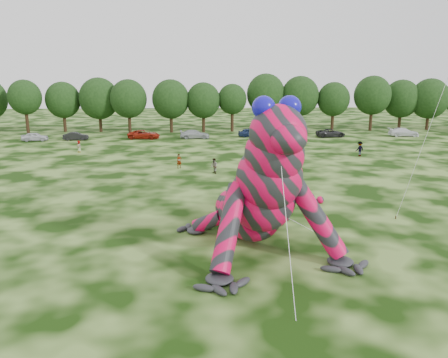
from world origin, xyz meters
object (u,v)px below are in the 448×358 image
at_px(tree_11, 300,103).
at_px(car_1, 76,136).
at_px(tree_7, 171,106).
at_px(car_6, 331,133).
at_px(tree_9, 232,108).
at_px(car_7, 404,132).
at_px(car_2, 144,134).
at_px(car_0, 35,137).
at_px(tree_15, 429,104).
at_px(car_3, 195,134).
at_px(tree_8, 203,107).
at_px(spectator_2, 360,149).
at_px(tree_4, 63,107).
at_px(tree_10, 266,102).
at_px(tree_3, 26,107).
at_px(tree_6, 129,106).
at_px(car_4, 251,133).
at_px(spectator_0, 179,161).
at_px(tree_12, 333,106).
at_px(inflatable_gecko, 246,167).
at_px(spectator_1, 214,166).
at_px(tree_5, 99,105).
at_px(car_5, 280,133).
at_px(spectator_4, 79,146).
at_px(tree_14, 401,105).
at_px(tree_13, 372,103).

bearing_deg(tree_11, car_1, -164.52).
bearing_deg(tree_7, car_6, -16.66).
height_order(tree_9, car_7, tree_9).
height_order(car_1, car_2, car_2).
bearing_deg(car_1, car_0, 88.82).
height_order(tree_15, car_3, tree_15).
xyz_separation_m(tree_9, car_0, (-32.07, -10.25, -3.66)).
bearing_deg(tree_7, car_0, -155.11).
xyz_separation_m(tree_8, spectator_2, (19.43, -26.37, -3.52)).
distance_m(tree_4, tree_10, 37.04).
bearing_deg(tree_3, tree_15, 0.54).
bearing_deg(tree_7, tree_6, -179.08).
height_order(car_4, spectator_0, spectator_0).
height_order(tree_12, spectator_0, tree_12).
distance_m(inflatable_gecko, spectator_0, 22.41).
xyz_separation_m(inflatable_gecko, spectator_1, (-1.23, 18.44, -3.71)).
bearing_deg(spectator_0, tree_3, 104.66).
distance_m(tree_5, spectator_2, 47.53).
bearing_deg(car_5, tree_3, 80.03).
bearing_deg(car_5, car_1, 93.06).
relative_size(tree_6, tree_15, 0.99).
distance_m(tree_4, spectator_4, 24.52).
distance_m(tree_14, car_2, 48.82).
xyz_separation_m(tree_6, tree_14, (51.02, 2.04, -0.05)).
distance_m(tree_9, spectator_0, 34.07).
distance_m(tree_9, spectator_1, 36.37).
xyz_separation_m(tree_12, spectator_2, (-4.80, -27.13, -3.54)).
relative_size(inflatable_gecko, car_6, 3.74).
distance_m(tree_12, spectator_1, 43.50).
relative_size(tree_14, car_6, 1.94).
relative_size(tree_7, tree_12, 1.06).
distance_m(tree_9, tree_15, 37.41).
distance_m(tree_10, spectator_4, 36.82).
relative_size(tree_8, spectator_1, 5.49).
height_order(tree_11, tree_13, tree_13).
xyz_separation_m(tree_5, tree_9, (24.19, -1.09, -0.56)).
relative_size(tree_3, tree_11, 0.94).
xyz_separation_m(tree_3, tree_5, (12.59, 1.37, 0.18)).
relative_size(tree_13, car_2, 1.95).
bearing_deg(spectator_2, car_6, -119.33).
height_order(tree_12, car_1, tree_12).
distance_m(tree_13, spectator_1, 47.35).
height_order(tree_7, car_2, tree_7).
bearing_deg(tree_12, tree_8, -178.22).
bearing_deg(tree_11, spectator_1, -115.49).
bearing_deg(tree_8, tree_13, 0.26).
distance_m(tree_9, car_7, 30.04).
distance_m(tree_9, tree_14, 32.43).
xyz_separation_m(tree_6, tree_10, (24.95, 1.89, 0.51)).
distance_m(tree_11, car_1, 40.26).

